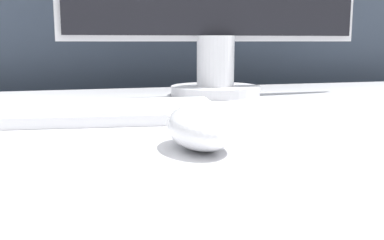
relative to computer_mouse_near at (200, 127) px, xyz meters
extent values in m
cube|color=#333D4C|center=(0.01, 0.79, -0.14)|extent=(5.00, 0.03, 1.27)
ellipsoid|color=white|center=(0.00, 0.00, 0.00)|extent=(0.07, 0.12, 0.05)
cube|color=silver|center=(-0.12, 0.22, -0.02)|extent=(0.43, 0.18, 0.02)
cube|color=white|center=(-0.12, 0.22, 0.00)|extent=(0.40, 0.16, 0.01)
cylinder|color=silver|center=(0.17, 0.46, -0.01)|extent=(0.19, 0.19, 0.02)
cylinder|color=silver|center=(0.17, 0.46, 0.05)|extent=(0.08, 0.08, 0.11)
camera|label=1|loc=(-0.13, -0.45, 0.09)|focal=42.00mm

